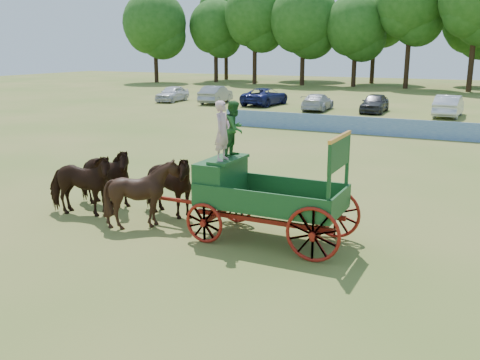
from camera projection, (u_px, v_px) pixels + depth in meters
name	position (u px, v px, depth m)	size (l,w,h in m)	color
ground	(383.00, 243.00, 14.22)	(160.00, 160.00, 0.00)	olive
horse_lead_left	(80.00, 185.00, 16.32)	(1.07, 2.34, 1.98)	black
horse_lead_right	(103.00, 177.00, 17.28)	(1.07, 2.34, 1.98)	black
horse_wheel_left	(144.00, 194.00, 15.30)	(1.60, 1.80, 1.98)	black
horse_wheel_right	(166.00, 185.00, 16.26)	(1.07, 2.34, 1.98)	black
farm_dray	(246.00, 179.00, 14.38)	(6.00, 2.00, 3.72)	#A31210
sponsor_banner	(431.00, 130.00, 30.21)	(26.00, 0.08, 1.05)	#1E55A5
parked_cars	(356.00, 102.00, 43.62)	(37.10, 7.05, 1.62)	silver
treeline	(430.00, 12.00, 66.85)	(87.59, 23.97, 15.37)	#382314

